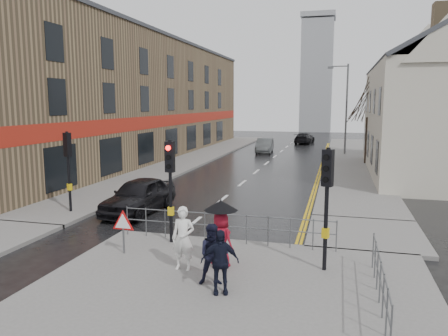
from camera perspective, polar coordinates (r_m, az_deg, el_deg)
The scene contains 24 objects.
ground at distance 14.75m, azimuth -7.89°, elevation -10.22°, with size 120.00×120.00×0.00m, color black.
near_pavement at distance 10.74m, azimuth 0.07°, elevation -17.12°, with size 10.00×9.00×0.14m, color #605E5B.
left_pavement at distance 38.09m, azimuth -3.61°, elevation 1.48°, with size 4.00×44.00×0.14m, color #605E5B.
right_pavement at distance 38.16m, azimuth 16.26°, elevation 1.16°, with size 4.00×40.00×0.14m, color #605E5B.
pavement_bridge_right at distance 16.56m, azimuth 17.97°, elevation -8.21°, with size 4.00×4.20×0.14m, color #605E5B.
building_left_terrace at distance 38.99m, azimuth -11.93°, elevation 8.74°, with size 8.00×42.00×10.00m, color olive.
building_right_cream at distance 31.55m, azimuth 27.04°, elevation 7.70°, with size 9.00×16.40×10.10m.
church_tower at distance 75.09m, azimuth 12.01°, elevation 11.58°, with size 5.00×5.00×18.00m, color #909398.
traffic_signal_near_left at distance 14.26m, azimuth -7.05°, elevation -0.66°, with size 0.28×0.27×3.40m.
traffic_signal_near_right at distance 12.07m, azimuth 13.30°, elevation -2.49°, with size 0.34×0.33×3.40m.
traffic_signal_far_left at distance 19.42m, azimuth -19.69°, elevation 1.33°, with size 0.34×0.33×3.40m.
guard_railing_front at distance 14.44m, azimuth 0.18°, elevation -6.98°, with size 7.14×0.04×1.00m.
guard_railing_side at distance 10.88m, azimuth 19.78°, elevation -12.85°, with size 0.04×4.54×1.00m.
warning_sign at distance 13.73m, azimuth -13.05°, elevation -7.23°, with size 0.80×0.07×1.35m.
street_lamp at distance 40.86m, azimuth 15.47°, elevation 8.18°, with size 1.83×0.25×8.00m.
tree_near at distance 34.92m, azimuth 18.38°, elevation 8.76°, with size 2.40×2.40×6.58m.
tree_far at distance 42.94m, azimuth 18.37°, elevation 7.68°, with size 2.40×2.40×5.64m.
pedestrian_a at distance 12.20m, azimuth -5.36°, elevation -9.13°, with size 0.65×0.42×1.77m, color white.
pedestrian_b at distance 11.22m, azimuth -1.38°, elevation -11.22°, with size 0.76×0.60×1.57m, color black.
pedestrian_with_umbrella at distance 12.27m, azimuth -0.41°, elevation -8.03°, with size 0.96×0.96×1.91m.
pedestrian_d at distance 10.73m, azimuth -0.55°, elevation -12.13°, with size 0.93×0.39×1.58m, color black.
car_parked at distance 19.19m, azimuth -11.06°, elevation -3.57°, with size 1.78×4.42×1.51m, color black.
car_mid at distance 41.95m, azimuth 5.33°, elevation 2.94°, with size 1.43×4.11×1.36m, color #434748.
car_far at distance 51.96m, azimuth 10.46°, elevation 3.86°, with size 1.79×4.41×1.28m, color black.
Camera 1 is at (5.46, -12.86, 4.71)m, focal length 35.00 mm.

